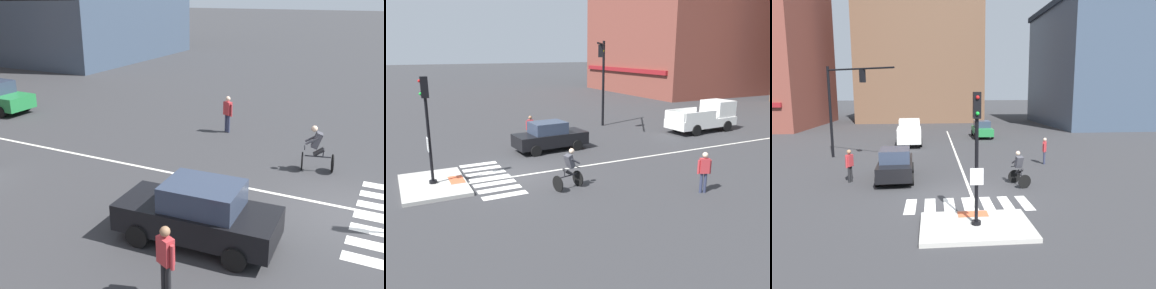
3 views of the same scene
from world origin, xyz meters
TOP-DOWN VIEW (x-y plane):
  - ground_plane at (0.00, 0.00)m, footprint 300.00×300.00m
  - traffic_island at (0.00, -3.43)m, footprint 3.74×2.58m
  - tactile_pad_front at (0.00, -2.49)m, footprint 1.10×0.60m
  - signal_pole at (0.00, -3.43)m, footprint 0.44×0.38m
  - crosswalk_stripe_a at (-2.33, -1.05)m, footprint 0.44×1.80m
  - crosswalk_stripe_b at (-1.56, -1.05)m, footprint 0.44×1.80m
  - crosswalk_stripe_c at (-0.78, -1.05)m, footprint 0.44×1.80m
  - crosswalk_stripe_d at (0.00, -1.05)m, footprint 0.44×1.80m
  - crosswalk_stripe_e at (0.78, -1.05)m, footprint 0.44×1.80m
  - crosswalk_stripe_f at (1.56, -1.05)m, footprint 0.44×1.80m
  - crosswalk_stripe_g at (2.33, -1.05)m, footprint 0.44×1.80m
  - lane_centre_line at (0.27, 10.00)m, footprint 0.14×28.00m
  - traffic_light_mast at (-7.34, 8.97)m, footprint 4.85×3.33m
  - building_corner_right at (-25.95, 31.65)m, footprint 20.20×17.91m
  - car_black_westbound_near at (-3.34, 3.24)m, footprint 2.02×4.19m
  - pickup_truck_white_westbound_distant at (-3.39, 15.14)m, footprint 2.26×5.19m
  - cyclist at (2.75, 1.55)m, footprint 0.90×1.21m
  - pedestrian_at_curb_left at (-5.59, 2.91)m, footprint 0.35×0.51m
  - pedestrian_waiting_far_side at (5.59, 6.09)m, footprint 0.34×0.51m

SIDE VIEW (x-z plane):
  - ground_plane at x=0.00m, z-range 0.00..0.00m
  - crosswalk_stripe_a at x=-2.33m, z-range 0.00..0.01m
  - crosswalk_stripe_b at x=-1.56m, z-range 0.00..0.01m
  - crosswalk_stripe_c at x=-0.78m, z-range 0.00..0.01m
  - crosswalk_stripe_d at x=0.00m, z-range 0.00..0.01m
  - crosswalk_stripe_e at x=0.78m, z-range 0.00..0.01m
  - crosswalk_stripe_f at x=1.56m, z-range 0.00..0.01m
  - crosswalk_stripe_g at x=2.33m, z-range 0.00..0.01m
  - lane_centre_line at x=0.27m, z-range 0.00..0.01m
  - traffic_island at x=0.00m, z-range 0.00..0.15m
  - tactile_pad_front at x=0.00m, z-range 0.15..0.16m
  - car_black_westbound_near at x=-3.34m, z-range -0.01..1.63m
  - cyclist at x=2.75m, z-range 0.03..1.71m
  - pickup_truck_white_westbound_distant at x=-3.39m, z-range -0.06..2.02m
  - pedestrian_at_curb_left at x=-5.59m, z-range 0.15..1.82m
  - pedestrian_waiting_far_side at x=5.59m, z-range 0.15..1.82m
  - signal_pole at x=0.00m, z-range 0.60..5.00m
  - traffic_light_mast at x=-7.34m, z-range 1.05..7.24m
  - building_corner_right at x=-25.95m, z-range 0.02..22.70m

